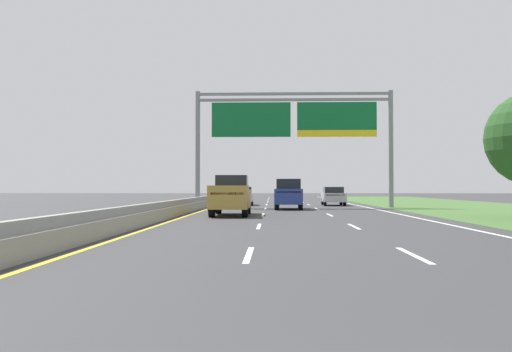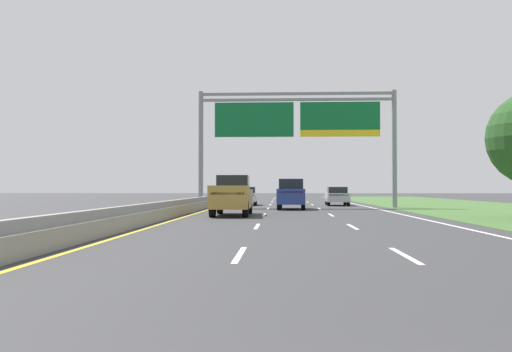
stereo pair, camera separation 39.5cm
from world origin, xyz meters
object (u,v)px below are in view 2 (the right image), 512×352
object	(u,v)px
pickup_truck_gold	(232,196)
car_blue_centre_lane_suv	(291,194)
car_silver_right_lane_sedan	(337,196)
overhead_sign_gantry	(297,124)
car_white_left_lane_sedan	(246,196)

from	to	relation	value
pickup_truck_gold	car_blue_centre_lane_suv	bearing A→B (deg)	-21.58
pickup_truck_gold	car_silver_right_lane_sedan	distance (m)	18.37
overhead_sign_gantry	pickup_truck_gold	size ratio (longest dim) A/B	2.78
pickup_truck_gold	car_blue_centre_lane_suv	size ratio (longest dim) A/B	1.14
car_silver_right_lane_sedan	car_white_left_lane_sedan	bearing A→B (deg)	88.16
car_silver_right_lane_sedan	car_white_left_lane_sedan	xyz separation A→B (m)	(-7.75, 0.45, 0.00)
pickup_truck_gold	car_white_left_lane_sedan	size ratio (longest dim) A/B	1.22
car_white_left_lane_sedan	overhead_sign_gantry	bearing A→B (deg)	-143.74
pickup_truck_gold	car_silver_right_lane_sedan	world-z (taller)	pickup_truck_gold
car_blue_centre_lane_suv	pickup_truck_gold	bearing A→B (deg)	160.38
overhead_sign_gantry	car_silver_right_lane_sedan	bearing A→B (deg)	54.97
overhead_sign_gantry	car_silver_right_lane_sedan	size ratio (longest dim) A/B	3.39
car_blue_centre_lane_suv	car_white_left_lane_sedan	size ratio (longest dim) A/B	1.07
car_blue_centre_lane_suv	car_white_left_lane_sedan	xyz separation A→B (m)	(-3.73, 8.58, -0.28)
pickup_truck_gold	car_silver_right_lane_sedan	bearing A→B (deg)	-24.04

